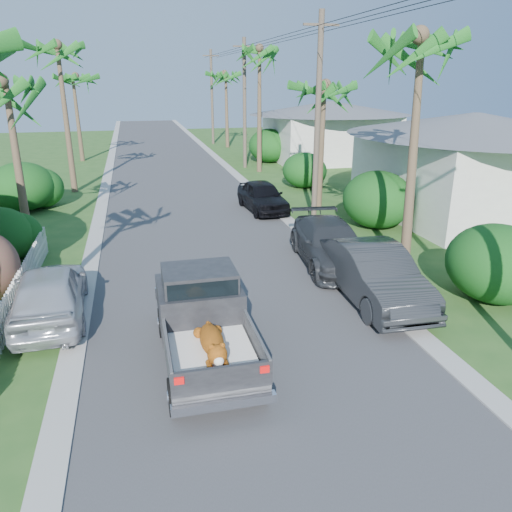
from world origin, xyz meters
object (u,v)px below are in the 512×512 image
object	(u,v)px
house_right_near	(470,169)
palm_r_a	(425,37)
parked_car_rm	(330,244)
parked_car_rf	(262,196)
parked_car_ln	(50,293)
palm_l_d	(73,76)
utility_pole_b	(318,118)
palm_l_c	(57,46)
palm_l_b	(4,82)
utility_pole_d	(212,97)
house_right_far	(329,133)
utility_pole_c	(245,103)
palm_r_b	(324,86)
palm_r_d	(226,74)
pickup_truck	(202,314)
palm_r_c	(260,49)
parked_car_rn	(374,275)

from	to	relation	value
house_right_near	palm_r_a	bearing A→B (deg)	-138.15
parked_car_rm	parked_car_rf	size ratio (longest dim) A/B	1.21
parked_car_ln	palm_l_d	bearing A→B (deg)	-89.92
palm_l_d	utility_pole_b	xyz separation A→B (m)	(12.10, -21.00, -1.84)
palm_l_c	house_right_near	size ratio (longest dim) A/B	1.02
parked_car_rf	palm_l_b	xyz separation A→B (m)	(-10.40, -3.00, 5.41)
utility_pole_b	utility_pole_d	world-z (taller)	same
house_right_far	utility_pole_c	xyz separation A→B (m)	(-7.40, -2.00, 2.48)
parked_car_rf	house_right_near	world-z (taller)	house_right_near
house_right_far	palm_r_a	bearing A→B (deg)	-105.60
parked_car_ln	palm_l_b	size ratio (longest dim) A/B	0.62
parked_car_rf	palm_r_b	distance (m)	6.02
palm_l_d	palm_r_d	xyz separation A→B (m)	(13.00, 6.00, 0.29)
utility_pole_d	house_right_near	bearing A→B (deg)	-76.57
palm_r_d	parked_car_rf	bearing A→B (deg)	-96.62
palm_r_a	parked_car_ln	bearing A→B (deg)	-173.66
parked_car_rm	utility_pole_d	world-z (taller)	utility_pole_d
parked_car_rm	utility_pole_b	world-z (taller)	utility_pole_b
pickup_truck	palm_r_a	distance (m)	10.66
palm_r_b	palm_r_d	bearing A→B (deg)	90.23
palm_r_a	palm_r_c	bearing A→B (deg)	90.29
parked_car_ln	palm_l_d	size ratio (longest dim) A/B	0.59
parked_car_rn	parked_car_ln	world-z (taller)	parked_car_rn
palm_r_a	palm_r_b	xyz separation A→B (m)	(0.30, 9.00, -1.47)
parked_car_rn	palm_l_c	bearing A→B (deg)	120.66
utility_pole_b	parked_car_rf	bearing A→B (deg)	135.00
pickup_truck	palm_r_b	xyz separation A→B (m)	(7.82, 12.99, 4.94)
house_right_near	utility_pole_d	distance (m)	31.96
palm_l_c	house_right_far	distance (m)	21.41
palm_l_d	utility_pole_c	distance (m)	13.63
parked_car_ln	palm_l_c	size ratio (longest dim) A/B	0.50
house_right_near	pickup_truck	bearing A→B (deg)	-144.92
parked_car_rm	palm_l_b	distance (m)	13.07
pickup_truck	parked_car_rm	bearing A→B (deg)	43.65
parked_car_ln	house_right_near	distance (m)	19.46
palm_l_c	palm_l_d	size ratio (longest dim) A/B	1.19
palm_l_d	palm_r_c	bearing A→B (deg)	-32.21
pickup_truck	palm_r_a	xyz separation A→B (m)	(7.52, 3.99, 6.41)
parked_car_rm	parked_car_ln	xyz separation A→B (m)	(-9.01, -2.26, 0.02)
house_right_far	pickup_truck	bearing A→B (deg)	-116.94
palm_l_c	palm_l_d	world-z (taller)	palm_l_c
palm_r_c	palm_l_b	bearing A→B (deg)	-132.88
pickup_truck	palm_r_d	xyz separation A→B (m)	(7.72, 37.99, 5.73)
palm_r_d	utility_pole_d	size ratio (longest dim) A/B	0.89
parked_car_rm	palm_r_d	bearing A→B (deg)	91.77
parked_car_ln	palm_r_d	xyz separation A→B (m)	(11.50, 35.26, 5.96)
house_right_near	parked_car_rm	bearing A→B (deg)	-150.93
house_right_near	utility_pole_b	bearing A→B (deg)	172.30
palm_r_d	palm_r_c	bearing A→B (deg)	-91.23
parked_car_ln	parked_car_rn	bearing A→B (deg)	171.11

